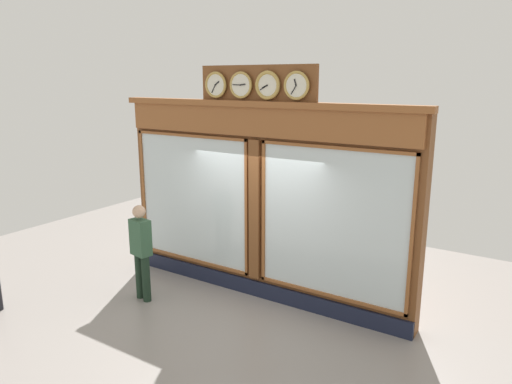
% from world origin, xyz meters
% --- Properties ---
extents(ground_plane, '(14.00, 14.00, 0.00)m').
position_xyz_m(ground_plane, '(0.00, 2.80, 0.00)').
color(ground_plane, gray).
extents(shop_facade, '(5.62, 0.42, 3.95)m').
position_xyz_m(shop_facade, '(-0.00, -0.12, 1.73)').
color(shop_facade, brown).
rests_on(shop_facade, ground_plane).
extents(pedestrian, '(0.39, 0.28, 1.69)m').
position_xyz_m(pedestrian, '(1.56, 1.19, 0.93)').
color(pedestrian, '#1C2F21').
rests_on(pedestrian, ground_plane).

